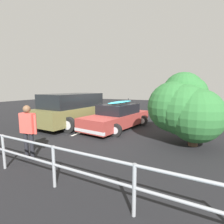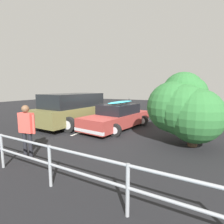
{
  "view_description": "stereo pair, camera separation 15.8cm",
  "coord_description": "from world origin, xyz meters",
  "views": [
    {
      "loc": [
        -4.05,
        8.02,
        2.15
      ],
      "look_at": [
        -0.58,
        0.2,
        0.95
      ],
      "focal_mm": 28.0,
      "sensor_mm": 36.0,
      "label": 1
    },
    {
      "loc": [
        -4.2,
        7.96,
        2.15
      ],
      "look_at": [
        -0.58,
        0.2,
        0.95
      ],
      "focal_mm": 28.0,
      "sensor_mm": 36.0,
      "label": 2
    }
  ],
  "objects": [
    {
      "name": "sedan_car",
      "position": [
        -0.59,
        -0.45,
        0.61
      ],
      "size": [
        2.77,
        4.66,
        1.56
      ],
      "color": "#9E3833",
      "rests_on": "ground"
    },
    {
      "name": "railing_fence",
      "position": [
        -0.55,
        5.21,
        0.63
      ],
      "size": [
        9.24,
        0.79,
        0.93
      ],
      "color": "gray",
      "rests_on": "ground"
    },
    {
      "name": "ground_plane",
      "position": [
        0.0,
        0.0,
        -0.01
      ],
      "size": [
        44.0,
        44.0,
        0.02
      ],
      "primitive_type": "cube",
      "color": "black",
      "rests_on": "ground"
    },
    {
      "name": "suv_car",
      "position": [
        1.96,
        -0.05,
        0.93
      ],
      "size": [
        3.01,
        4.79,
        1.81
      ],
      "color": "brown",
      "rests_on": "ground"
    },
    {
      "name": "person_bystander",
      "position": [
        0.3,
        4.39,
        0.98
      ],
      "size": [
        0.64,
        0.22,
        1.64
      ],
      "color": "black",
      "rests_on": "ground"
    },
    {
      "name": "bush_near_left",
      "position": [
        -3.96,
        0.89,
        1.41
      ],
      "size": [
        2.76,
        2.49,
        2.76
      ],
      "color": "#4C3828",
      "rests_on": "ground"
    },
    {
      "name": "parking_stripe",
      "position": [
        0.69,
        -0.4,
        0.0
      ],
      "size": [
        0.12,
        4.47,
        0.0
      ],
      "primitive_type": "cube",
      "rotation": [
        0.0,
        0.0,
        1.57
      ],
      "color": "silver",
      "rests_on": "ground"
    }
  ]
}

